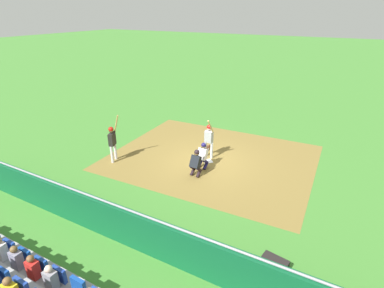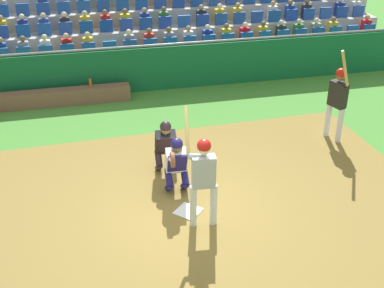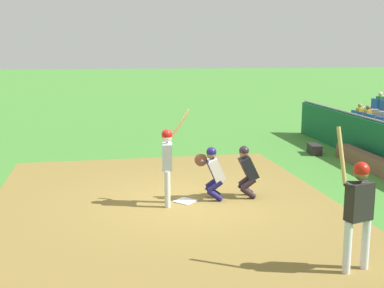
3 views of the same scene
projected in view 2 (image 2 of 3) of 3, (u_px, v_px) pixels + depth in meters
ground_plane at (188, 212)px, 9.36m from camera, size 160.00×160.00×0.00m
infield_dirt_patch at (194, 227)px, 8.93m from camera, size 10.10×8.27×0.01m
home_plate_marker at (188, 211)px, 9.35m from camera, size 0.62×0.62×0.02m
batter_at_plate at (203, 173)px, 8.51m from camera, size 0.55×0.69×2.18m
catcher_crouching at (176, 162)px, 9.59m from camera, size 0.48×0.72×1.29m
home_plate_umpire at (166, 144)px, 10.30m from camera, size 0.48×0.49×1.28m
dugout_wall at (140, 69)px, 14.55m from camera, size 17.70×0.24×1.40m
dugout_bench at (64, 97)px, 13.83m from camera, size 3.73×0.40×0.44m
water_bottle_on_bench at (90, 83)px, 13.85m from camera, size 0.07×0.07×0.24m
on_deck_batter at (338, 96)px, 11.52m from camera, size 0.44×0.61×2.34m
bleacher_stand at (120, 13)px, 19.04m from camera, size 19.26×5.48×3.66m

